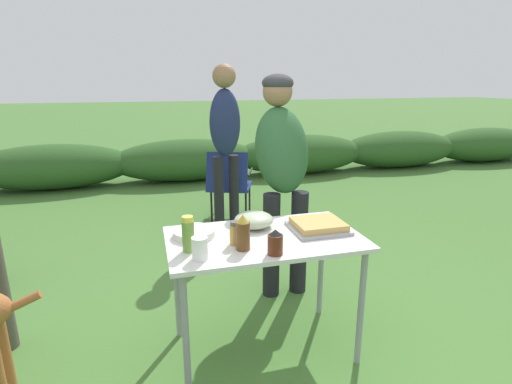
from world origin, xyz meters
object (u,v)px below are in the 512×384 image
Objects in this scene: bbq_sauce_bottle at (275,243)px; beer_bottle at (243,233)px; plate_stack at (194,233)px; standing_person_in_red_jacket at (225,133)px; folding_table at (264,249)px; spice_jar at (235,233)px; food_tray at (318,226)px; relish_jar at (188,234)px; mixing_bowl at (254,220)px; paper_cup_stack at (200,248)px; camp_chair_green_behind_table at (229,182)px; standing_person_with_beanie at (282,161)px.

bbq_sauce_bottle is 0.18m from beer_bottle.
plate_stack is 0.51m from bbq_sauce_bottle.
plate_stack is 0.14× the size of standing_person_in_red_jacket.
spice_jar is (-0.19, -0.06, 0.14)m from folding_table.
standing_person_in_red_jacket reaches higher than bbq_sauce_bottle.
relish_jar reaches higher than food_tray.
spice_jar reaches higher than mixing_bowl.
mixing_bowl is 2.04× the size of paper_cup_stack.
folding_table is at bearing 26.51° from paper_cup_stack.
camp_chair_green_behind_table is (0.67, 2.24, -0.29)m from plate_stack.
mixing_bowl reaches higher than camp_chair_green_behind_table.
paper_cup_stack is 2.26m from standing_person_in_red_jacket.
bbq_sauce_bottle is (-0.35, -0.26, 0.04)m from food_tray.
relish_jar is (-0.04, 0.11, 0.04)m from paper_cup_stack.
food_tray is 0.75m from standing_person_with_beanie.
mixing_bowl is 0.28m from spice_jar.
relish_jar is at bearing -169.15° from folding_table.
standing_person_with_beanie is 1.27m from standing_person_in_red_jacket.
folding_table is at bearing -111.15° from standing_person_in_red_jacket.
relish_jar reaches higher than camp_chair_green_behind_table.
camp_chair_green_behind_table is at bearing 83.45° from bbq_sauce_bottle.
camp_chair_green_behind_table is (0.11, 0.38, -0.61)m from standing_person_in_red_jacket.
folding_table is 4.61× the size of plate_stack.
relish_jar is (-0.77, -0.10, 0.07)m from food_tray.
folding_table is 8.17× the size of bbq_sauce_bottle.
beer_bottle is at bearing -139.05° from folding_table.
paper_cup_stack is at bearing -153.49° from folding_table.
folding_table is at bearing 17.96° from spice_jar.
camp_chair_green_behind_table is at bearing 82.18° from mixing_bowl.
beer_bottle is at bearing -71.50° from spice_jar.
bbq_sauce_bottle is 0.08× the size of standing_person_with_beanie.
food_tray is at bearing -22.49° from mixing_bowl.
paper_cup_stack is at bearing -163.65° from food_tray.
beer_bottle is (0.23, -0.25, 0.07)m from plate_stack.
relish_jar reaches higher than plate_stack.
bbq_sauce_bottle is (0.37, -0.35, 0.04)m from plate_stack.
relish_jar is 0.23× the size of camp_chair_green_behind_table.
paper_cup_stack reaches higher than mixing_bowl.
relish_jar is (-0.05, -0.20, 0.07)m from plate_stack.
food_tray is 0.44m from bbq_sauce_bottle.
mixing_bowl is 0.52m from paper_cup_stack.
relish_jar is 0.28m from beer_bottle.
spice_jar is 0.25m from relish_jar.
paper_cup_stack is (-0.01, -0.31, 0.04)m from plate_stack.
mixing_bowl is 0.49m from relish_jar.
spice_jar is at bearing -126.53° from mixing_bowl.
folding_table is 0.35m from food_tray.
standing_person_with_beanie is (0.51, 0.86, 0.19)m from beer_bottle.
standing_person_in_red_jacket is at bearing 85.03° from folding_table.
relish_jar is at bearing 110.99° from paper_cup_stack.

